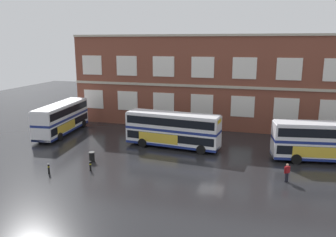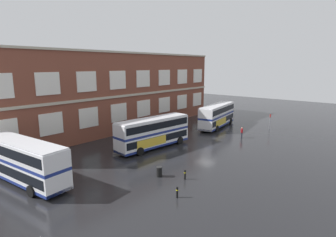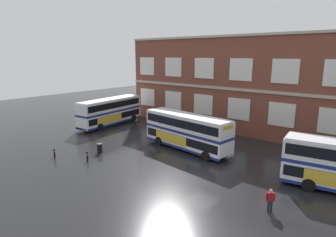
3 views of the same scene
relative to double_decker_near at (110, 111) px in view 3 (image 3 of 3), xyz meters
name	(u,v)px [view 3 (image 3 of 3)]	position (x,y,z in m)	size (l,w,h in m)	color
ground_plane	(214,169)	(21.27, -4.71, -2.15)	(120.00, 120.00, 0.00)	black
brick_terminal_building	(273,87)	(20.38, 11.27, 4.26)	(44.44, 8.19, 13.12)	brown
double_decker_near	(110,111)	(0.00, 0.00, 0.00)	(3.69, 11.20, 4.07)	silver
double_decker_middle	(187,131)	(15.87, -1.83, 0.00)	(11.21, 3.73, 4.07)	silver
waiting_passenger	(270,200)	(28.20, -8.82, -1.22)	(0.56, 0.48, 1.70)	black
station_litter_bin	(100,148)	(9.16, -8.88, -1.63)	(0.60, 0.60, 1.03)	black
safety_bollard_west	(54,153)	(6.87, -12.94, -1.66)	(0.19, 0.19, 0.95)	black
safety_bollard_east	(87,156)	(10.28, -11.24, -1.66)	(0.19, 0.19, 0.95)	black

